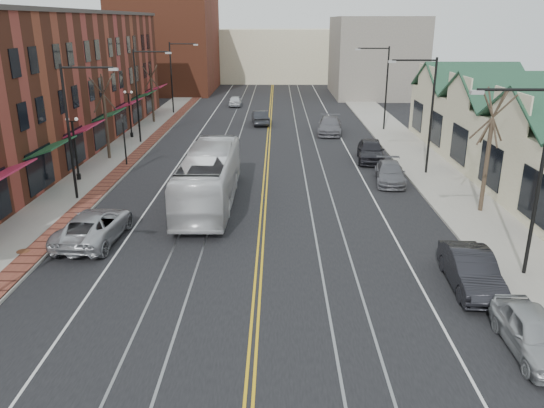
{
  "coord_description": "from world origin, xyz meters",
  "views": [
    {
      "loc": [
        0.79,
        -14.78,
        10.47
      ],
      "look_at": [
        0.56,
        9.62,
        2.0
      ],
      "focal_mm": 35.0,
      "sensor_mm": 36.0,
      "label": 1
    }
  ],
  "objects_px": {
    "parked_suv": "(94,226)",
    "parked_car_a": "(534,333)",
    "transit_bus": "(209,178)",
    "parked_car_b": "(471,270)",
    "parked_car_d": "(371,150)",
    "parked_car_c": "(390,173)"
  },
  "relations": [
    {
      "from": "transit_bus",
      "to": "parked_car_d",
      "type": "distance_m",
      "value": 15.48
    },
    {
      "from": "parked_car_a",
      "to": "parked_car_d",
      "type": "distance_m",
      "value": 25.45
    },
    {
      "from": "parked_car_a",
      "to": "parked_car_d",
      "type": "bearing_deg",
      "value": 93.47
    },
    {
      "from": "parked_suv",
      "to": "parked_car_b",
      "type": "distance_m",
      "value": 17.74
    },
    {
      "from": "transit_bus",
      "to": "parked_car_a",
      "type": "height_order",
      "value": "transit_bus"
    },
    {
      "from": "parked_car_b",
      "to": "parked_car_d",
      "type": "bearing_deg",
      "value": 94.52
    },
    {
      "from": "parked_car_a",
      "to": "parked_car_b",
      "type": "bearing_deg",
      "value": 97.51
    },
    {
      "from": "parked_car_a",
      "to": "parked_suv",
      "type": "bearing_deg",
      "value": 153.09
    },
    {
      "from": "transit_bus",
      "to": "parked_suv",
      "type": "distance_m",
      "value": 7.67
    },
    {
      "from": "parked_suv",
      "to": "parked_car_c",
      "type": "height_order",
      "value": "parked_suv"
    },
    {
      "from": "parked_suv",
      "to": "parked_car_a",
      "type": "bearing_deg",
      "value": 155.47
    },
    {
      "from": "parked_suv",
      "to": "parked_car_a",
      "type": "distance_m",
      "value": 19.91
    },
    {
      "from": "parked_car_a",
      "to": "parked_car_d",
      "type": "xyz_separation_m",
      "value": [
        -1.16,
        25.43,
        0.13
      ]
    },
    {
      "from": "parked_car_a",
      "to": "parked_car_c",
      "type": "distance_m",
      "value": 19.56
    },
    {
      "from": "transit_bus",
      "to": "parked_car_c",
      "type": "xyz_separation_m",
      "value": [
        11.69,
        4.59,
        -0.96
      ]
    },
    {
      "from": "transit_bus",
      "to": "parked_car_c",
      "type": "bearing_deg",
      "value": -158.32
    },
    {
      "from": "transit_bus",
      "to": "parked_car_b",
      "type": "relative_size",
      "value": 2.49
    },
    {
      "from": "parked_car_d",
      "to": "parked_car_b",
      "type": "bearing_deg",
      "value": -81.91
    },
    {
      "from": "parked_car_a",
      "to": "parked_car_c",
      "type": "relative_size",
      "value": 0.9
    },
    {
      "from": "parked_car_a",
      "to": "transit_bus",
      "type": "bearing_deg",
      "value": 130.81
    },
    {
      "from": "transit_bus",
      "to": "parked_car_d",
      "type": "bearing_deg",
      "value": -137.09
    },
    {
      "from": "parked_car_c",
      "to": "transit_bus",
      "type": "bearing_deg",
      "value": -151.62
    }
  ]
}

